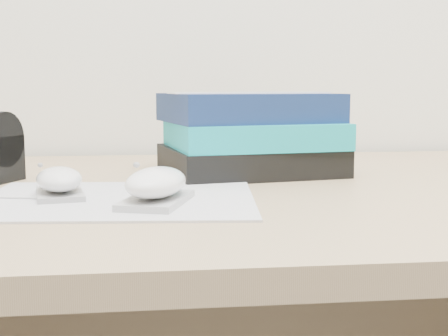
{
  "coord_description": "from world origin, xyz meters",
  "views": [
    {
      "loc": [
        -0.18,
        0.73,
        0.87
      ],
      "look_at": [
        -0.09,
        1.46,
        0.77
      ],
      "focal_mm": 50.0,
      "sensor_mm": 36.0,
      "label": 1
    }
  ],
  "objects": [
    {
      "name": "desk",
      "position": [
        0.0,
        1.64,
        0.5
      ],
      "size": [
        1.6,
        0.8,
        0.73
      ],
      "color": "#A5835B",
      "rests_on": "ground"
    },
    {
      "name": "mousepad",
      "position": [
        -0.22,
        1.48,
        0.73
      ],
      "size": [
        0.35,
        0.29,
        0.0
      ],
      "primitive_type": "cube",
      "rotation": [
        0.0,
        0.0,
        -0.09
      ],
      "color": "#9C9CA4",
      "rests_on": "desk"
    },
    {
      "name": "mouse_rear",
      "position": [
        -0.29,
        1.5,
        0.75
      ],
      "size": [
        0.07,
        0.11,
        0.04
      ],
      "color": "#99999B",
      "rests_on": "mousepad"
    },
    {
      "name": "mouse_front",
      "position": [
        -0.18,
        1.44,
        0.75
      ],
      "size": [
        0.1,
        0.13,
        0.05
      ],
      "color": "#ADADB0",
      "rests_on": "mousepad"
    },
    {
      "name": "book_stack",
      "position": [
        -0.02,
        1.69,
        0.79
      ],
      "size": [
        0.29,
        0.25,
        0.13
      ],
      "color": "black",
      "rests_on": "desk"
    }
  ]
}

